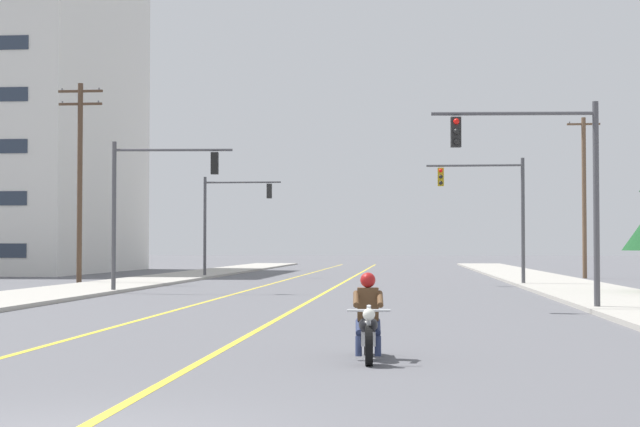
# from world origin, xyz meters

# --- Properties ---
(lane_stripe_center) EXTENTS (0.16, 100.00, 0.01)m
(lane_stripe_center) POSITION_xyz_m (-0.14, 45.00, 0.00)
(lane_stripe_center) COLOR yellow
(lane_stripe_center) RESTS_ON ground
(lane_stripe_left) EXTENTS (0.16, 100.00, 0.01)m
(lane_stripe_left) POSITION_xyz_m (-3.65, 45.00, 0.00)
(lane_stripe_left) COLOR yellow
(lane_stripe_left) RESTS_ON ground
(sidewalk_kerb_right) EXTENTS (4.40, 110.00, 0.14)m
(sidewalk_kerb_right) POSITION_xyz_m (10.60, 40.00, 0.07)
(sidewalk_kerb_right) COLOR #ADA89E
(sidewalk_kerb_right) RESTS_ON ground
(sidewalk_kerb_left) EXTENTS (4.40, 110.00, 0.14)m
(sidewalk_kerb_left) POSITION_xyz_m (-10.60, 40.00, 0.07)
(sidewalk_kerb_left) COLOR #ADA89E
(sidewalk_kerb_left) RESTS_ON ground
(motorcycle_with_rider) EXTENTS (0.70, 2.19, 1.46)m
(motorcycle_with_rider) POSITION_xyz_m (2.59, 7.27, 0.59)
(motorcycle_with_rider) COLOR black
(motorcycle_with_rider) RESTS_ON ground
(traffic_signal_near_right) EXTENTS (4.94, 0.58, 6.20)m
(traffic_signal_near_right) POSITION_xyz_m (7.41, 20.30, 4.10)
(traffic_signal_near_right) COLOR #47474C
(traffic_signal_near_right) RESTS_ON ground
(traffic_signal_near_left) EXTENTS (4.94, 0.60, 6.20)m
(traffic_signal_near_left) POSITION_xyz_m (-7.30, 30.20, 4.10)
(traffic_signal_near_left) COLOR #47474C
(traffic_signal_near_left) RESTS_ON ground
(traffic_signal_mid_right) EXTENTS (4.73, 0.37, 6.20)m
(traffic_signal_mid_right) POSITION_xyz_m (7.48, 39.14, 4.09)
(traffic_signal_mid_right) COLOR #47474C
(traffic_signal_mid_right) RESTS_ON ground
(traffic_signal_mid_left) EXTENTS (4.82, 0.37, 6.20)m
(traffic_signal_mid_left) POSITION_xyz_m (-7.84, 50.68, 4.09)
(traffic_signal_mid_left) COLOR #47474C
(traffic_signal_mid_left) RESTS_ON ground
(utility_pole_left_near) EXTENTS (2.29, 0.26, 10.16)m
(utility_pole_left_near) POSITION_xyz_m (-13.21, 39.11, 5.47)
(utility_pole_left_near) COLOR #4C3828
(utility_pole_left_near) RESTS_ON ground
(utility_pole_right_far) EXTENTS (1.96, 0.26, 9.63)m
(utility_pole_right_far) POSITION_xyz_m (13.78, 50.81, 5.01)
(utility_pole_right_far) COLOR brown
(utility_pole_right_far) RESTS_ON ground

